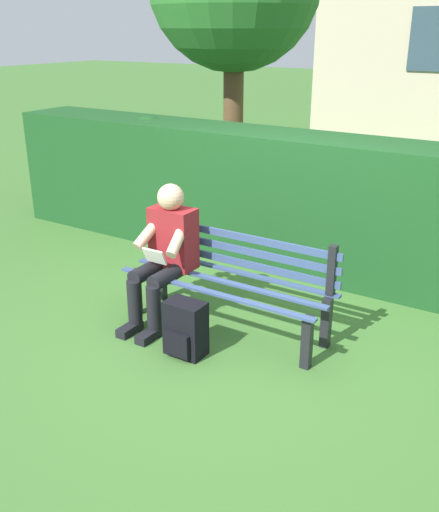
# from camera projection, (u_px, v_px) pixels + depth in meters

# --- Properties ---
(ground) EXTENTS (60.00, 60.00, 0.00)m
(ground) POSITION_uv_depth(u_px,v_px,m) (226.00, 329.00, 4.86)
(ground) COLOR #3D6B2D
(park_bench) EXTENTS (1.77, 0.52, 0.84)m
(park_bench) POSITION_uv_depth(u_px,v_px,m) (232.00, 278.00, 4.76)
(park_bench) COLOR black
(park_bench) RESTS_ON ground
(person_seated) EXTENTS (0.44, 0.73, 1.17)m
(person_seated) POSITION_uv_depth(u_px,v_px,m) (165.00, 251.00, 4.82)
(person_seated) COLOR maroon
(person_seated) RESTS_ON ground
(hedge_backdrop) EXTENTS (6.54, 0.82, 1.50)m
(hedge_backdrop) POSITION_uv_depth(u_px,v_px,m) (272.00, 195.00, 6.06)
(hedge_backdrop) COLOR #19471E
(hedge_backdrop) RESTS_ON ground
(backpack) EXTENTS (0.30, 0.27, 0.44)m
(backpack) POSITION_uv_depth(u_px,v_px,m) (185.00, 329.00, 4.42)
(backpack) COLOR black
(backpack) RESTS_ON ground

